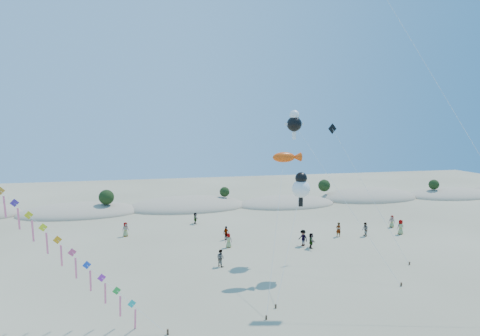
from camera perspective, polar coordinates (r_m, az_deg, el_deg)
name	(u,v)px	position (r m, az deg, el deg)	size (l,w,h in m)	color
dune_ridge	(194,207)	(64.22, -6.52, -5.47)	(145.30, 11.49, 5.57)	tan
fish_kite	(287,158)	(35.29, 6.69, 1.49)	(5.66, 8.87, 10.75)	#3F2D1E
cartoon_kite_low	(301,187)	(35.57, 8.66, -2.62)	(5.17, 7.26, 9.00)	#3F2D1E
cartoon_kite_high	(294,123)	(40.93, 7.75, 6.43)	(6.52, 11.43, 14.57)	#3F2D1E
dark_kite	(350,160)	(41.74, 15.41, 1.09)	(5.79, 6.40, 13.25)	#3F2D1E
beachgoers	(285,233)	(46.54, 6.36, -9.14)	(33.92, 17.64, 1.78)	slate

